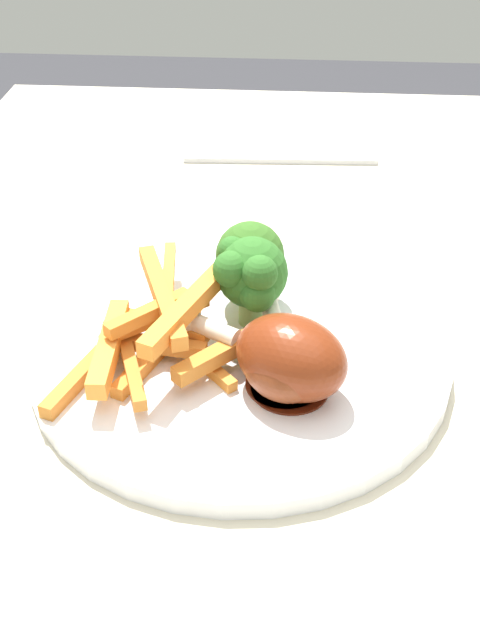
{
  "coord_description": "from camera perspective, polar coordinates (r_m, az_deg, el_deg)",
  "views": [
    {
      "loc": [
        0.43,
        -0.02,
        1.06
      ],
      "look_at": [
        0.02,
        -0.05,
        0.77
      ],
      "focal_mm": 44.7,
      "sensor_mm": 36.0,
      "label": 1
    }
  ],
  "objects": [
    {
      "name": "dinner_plate",
      "position": [
        0.52,
        -0.0,
        -2.32
      ],
      "size": [
        0.27,
        0.27,
        0.01
      ],
      "primitive_type": "cylinder",
      "color": "white",
      "rests_on": "dining_table"
    },
    {
      "name": "chicken_drumstick_near",
      "position": [
        0.48,
        3.16,
        -2.47
      ],
      "size": [
        0.12,
        0.07,
        0.04
      ],
      "color": "#541E0E",
      "rests_on": "dinner_plate"
    },
    {
      "name": "chicken_drumstick_far",
      "position": [
        0.47,
        3.23,
        -2.57
      ],
      "size": [
        0.09,
        0.12,
        0.05
      ],
      "color": "#53190B",
      "rests_on": "dinner_plate"
    },
    {
      "name": "carrot_fries_pile",
      "position": [
        0.5,
        -6.05,
        -0.63
      ],
      "size": [
        0.17,
        0.13,
        0.04
      ],
      "color": "orange",
      "rests_on": "dinner_plate"
    },
    {
      "name": "broccoli_floret_middle",
      "position": [
        0.54,
        0.82,
        4.42
      ],
      "size": [
        0.05,
        0.05,
        0.06
      ],
      "color": "#73B555",
      "rests_on": "dinner_plate"
    },
    {
      "name": "fork",
      "position": [
        0.8,
        2.9,
        11.42
      ],
      "size": [
        0.02,
        0.19,
        0.0
      ],
      "primitive_type": "cube",
      "rotation": [
        0.0,
        0.0,
        1.61
      ],
      "color": "silver",
      "rests_on": "dining_table"
    },
    {
      "name": "broccoli_floret_front",
      "position": [
        0.52,
        0.7,
        3.25
      ],
      "size": [
        0.05,
        0.05,
        0.06
      ],
      "color": "#7CA758",
      "rests_on": "dinner_plate"
    },
    {
      "name": "dining_table",
      "position": [
        0.62,
        5.01,
        -10.99
      ],
      "size": [
        1.0,
        0.73,
        0.74
      ],
      "color": "beige",
      "rests_on": "ground_plane"
    }
  ]
}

